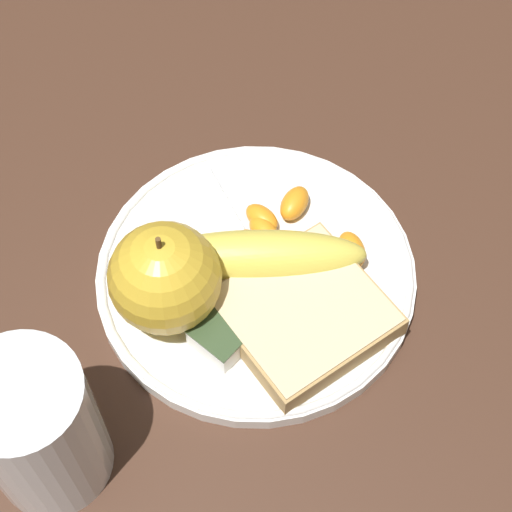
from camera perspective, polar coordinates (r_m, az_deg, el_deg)
ground_plane at (r=0.63m, az=0.00°, el=-1.54°), size 3.00×3.00×0.00m
plate at (r=0.63m, az=0.00°, el=-1.17°), size 0.23×0.23×0.01m
juice_glass at (r=0.54m, az=-14.26°, el=-11.26°), size 0.08×0.08×0.11m
apple at (r=0.58m, az=-6.10°, el=-1.47°), size 0.08×0.08×0.09m
banana at (r=0.61m, az=-0.79°, el=0.04°), size 0.13×0.14×0.04m
bread_slice at (r=0.59m, az=3.17°, el=-3.86°), size 0.13×0.12×0.02m
fork at (r=0.63m, az=0.95°, el=-0.13°), size 0.08×0.16×0.00m
jam_packet at (r=0.59m, az=-2.01°, el=-5.01°), size 0.04×0.04×0.02m
orange_segment_0 at (r=0.65m, az=2.58°, el=3.53°), size 0.04×0.03×0.02m
orange_segment_1 at (r=0.63m, az=0.51°, el=1.72°), size 0.02×0.03×0.02m
orange_segment_2 at (r=0.63m, az=6.41°, el=0.44°), size 0.03×0.04×0.02m
orange_segment_3 at (r=0.64m, az=0.39°, el=2.56°), size 0.02×0.03×0.02m
orange_segment_4 at (r=0.62m, az=-0.01°, el=-0.43°), size 0.03×0.03×0.02m
orange_segment_5 at (r=0.62m, az=-0.72°, el=0.66°), size 0.03×0.03×0.02m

